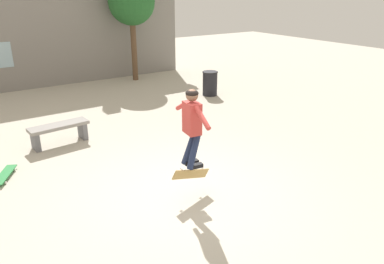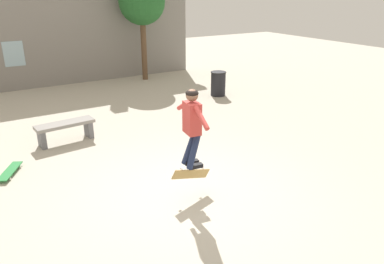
{
  "view_description": "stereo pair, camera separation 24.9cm",
  "coord_description": "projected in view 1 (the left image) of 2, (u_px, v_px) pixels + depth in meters",
  "views": [
    {
      "loc": [
        -3.31,
        -5.15,
        3.62
      ],
      "look_at": [
        0.02,
        -0.17,
        1.3
      ],
      "focal_mm": 35.0,
      "sensor_mm": 36.0,
      "label": 1
    },
    {
      "loc": [
        -3.1,
        -5.29,
        3.62
      ],
      "look_at": [
        0.02,
        -0.17,
        1.3
      ],
      "focal_mm": 35.0,
      "sensor_mm": 36.0,
      "label": 2
    }
  ],
  "objects": [
    {
      "name": "skateboard_flipping",
      "position": [
        191.0,
        174.0,
        6.8
      ],
      "size": [
        0.82,
        0.21,
        0.4
      ],
      "rotation": [
        0.0,
        0.0,
        0.1
      ],
      "color": "#AD894C"
    },
    {
      "name": "trash_bin",
      "position": [
        210.0,
        83.0,
        13.29
      ],
      "size": [
        0.56,
        0.56,
        0.86
      ],
      "color": "black",
      "rests_on": "ground_plane"
    },
    {
      "name": "ground_plane",
      "position": [
        186.0,
        194.0,
        7.02
      ],
      "size": [
        40.0,
        40.0,
        0.0
      ],
      "primitive_type": "plane",
      "color": "beige"
    },
    {
      "name": "building_backdrop",
      "position": [
        42.0,
        32.0,
        14.03
      ],
      "size": [
        12.09,
        0.52,
        4.98
      ],
      "color": "gray",
      "rests_on": "ground_plane"
    },
    {
      "name": "skater",
      "position": [
        192.0,
        122.0,
        6.36
      ],
      "size": [
        0.35,
        1.23,
        1.41
      ],
      "rotation": [
        0.0,
        0.0,
        -0.13
      ],
      "color": "#B23833"
    },
    {
      "name": "tree_right",
      "position": [
        131.0,
        2.0,
        14.58
      ],
      "size": [
        1.83,
        1.83,
        4.02
      ],
      "color": "brown",
      "rests_on": "ground_plane"
    },
    {
      "name": "park_bench",
      "position": [
        59.0,
        130.0,
        9.13
      ],
      "size": [
        1.45,
        0.56,
        0.51
      ],
      "rotation": [
        0.0,
        0.0,
        0.09
      ],
      "color": "gray",
      "rests_on": "ground_plane"
    },
    {
      "name": "skateboard_resting",
      "position": [
        5.0,
        175.0,
        7.59
      ],
      "size": [
        0.6,
        0.88,
        0.08
      ],
      "rotation": [
        0.0,
        0.0,
        1.08
      ],
      "color": "#237F38",
      "rests_on": "ground_plane"
    }
  ]
}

